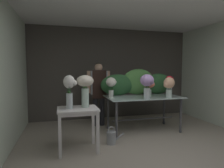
% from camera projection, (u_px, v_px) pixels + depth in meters
% --- Properties ---
extents(ground_plane, '(7.28, 7.28, 0.00)m').
position_uv_depth(ground_plane, '(132.00, 134.00, 4.20)').
color(ground_plane, '#9E9384').
extents(wall_back, '(4.82, 0.12, 2.60)m').
position_uv_depth(wall_back, '(112.00, 74.00, 5.70)').
color(wall_back, '#4C4742').
rests_on(wall_back, ground).
extents(wall_left, '(0.12, 3.43, 2.60)m').
position_uv_depth(wall_left, '(8.00, 76.00, 3.48)').
color(wall_left, silver).
rests_on(wall_left, ground).
extents(wall_right, '(0.12, 3.43, 2.60)m').
position_uv_depth(wall_right, '(223.00, 74.00, 4.73)').
color(wall_right, silver).
rests_on(wall_right, ground).
extents(ceiling_slab, '(4.94, 3.43, 0.12)m').
position_uv_depth(ceiling_slab, '(133.00, 10.00, 4.00)').
color(ceiling_slab, silver).
rests_on(ceiling_slab, wall_back).
extents(display_table_glass, '(1.71, 0.92, 0.81)m').
position_uv_depth(display_table_glass, '(143.00, 102.00, 4.42)').
color(display_table_glass, silver).
rests_on(display_table_glass, ground).
extents(side_table_white, '(0.69, 0.55, 0.76)m').
position_uv_depth(side_table_white, '(78.00, 114.00, 3.33)').
color(side_table_white, white).
rests_on(side_table_white, ground).
extents(florist, '(0.59, 0.24, 1.59)m').
position_uv_depth(florist, '(99.00, 87.00, 4.81)').
color(florist, '#232328').
rests_on(florist, ground).
extents(foliage_backdrop, '(1.85, 0.29, 0.63)m').
position_uv_depth(foliage_backdrop, '(136.00, 83.00, 4.71)').
color(foliage_backdrop, '#28562D').
rests_on(foliage_backdrop, display_table_glass).
extents(vase_peach_ranunculus, '(0.26, 0.24, 0.45)m').
position_uv_depth(vase_peach_ranunculus, '(169.00, 86.00, 4.21)').
color(vase_peach_ranunculus, silver).
rests_on(vase_peach_ranunculus, display_table_glass).
extents(vase_crimson_carnations, '(0.22, 0.21, 0.47)m').
position_uv_depth(vase_crimson_carnations, '(169.00, 84.00, 4.48)').
color(vase_crimson_carnations, silver).
rests_on(vase_crimson_carnations, display_table_glass).
extents(vase_coral_hydrangea, '(0.25, 0.25, 0.37)m').
position_uv_depth(vase_coral_hydrangea, '(149.00, 86.00, 4.42)').
color(vase_coral_hydrangea, silver).
rests_on(vase_coral_hydrangea, display_table_glass).
extents(vase_ivory_stock, '(0.24, 0.22, 0.45)m').
position_uv_depth(vase_ivory_stock, '(111.00, 85.00, 4.19)').
color(vase_ivory_stock, silver).
rests_on(vase_ivory_stock, display_table_glass).
extents(vase_lilac_roses, '(0.33, 0.29, 0.52)m').
position_uv_depth(vase_lilac_roses, '(147.00, 83.00, 4.02)').
color(vase_lilac_roses, silver).
rests_on(vase_lilac_roses, display_table_glass).
extents(vase_white_roses_tall, '(0.23, 0.20, 0.57)m').
position_uv_depth(vase_white_roses_tall, '(69.00, 88.00, 3.26)').
color(vase_white_roses_tall, silver).
rests_on(vase_white_roses_tall, side_table_white).
extents(vase_cream_lisianthus_tall, '(0.30, 0.30, 0.57)m').
position_uv_depth(vase_cream_lisianthus_tall, '(85.00, 87.00, 3.38)').
color(vase_cream_lisianthus_tall, silver).
rests_on(vase_cream_lisianthus_tall, side_table_white).
extents(watering_can, '(0.35, 0.18, 0.34)m').
position_uv_depth(watering_can, '(112.00, 137.00, 3.66)').
color(watering_can, '#999EA3').
rests_on(watering_can, ground).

